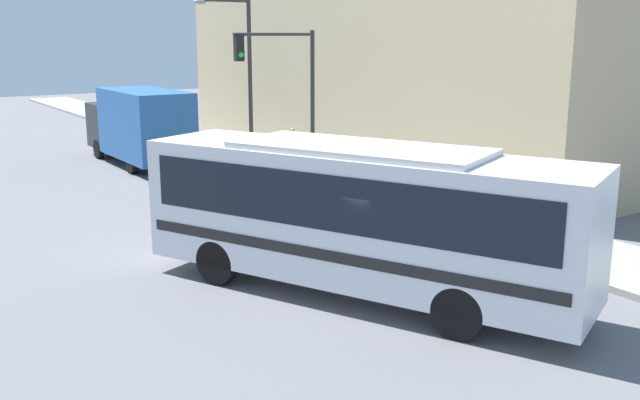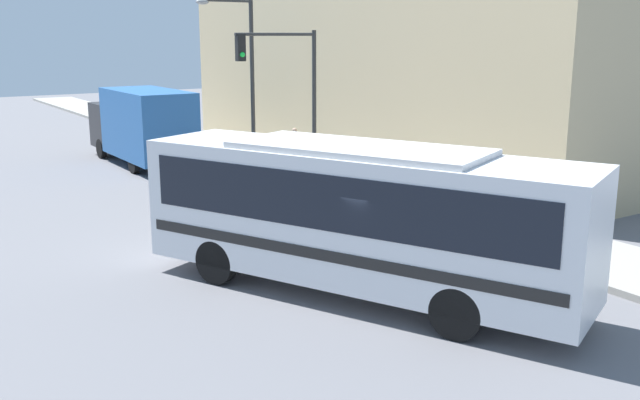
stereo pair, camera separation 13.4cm
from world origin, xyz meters
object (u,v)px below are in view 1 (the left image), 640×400
at_px(fire_hydrant, 425,206).
at_px(pedestrian_near_corner, 346,163).
at_px(traffic_light_pole, 287,81).
at_px(city_bus, 359,210).
at_px(parking_meter, 332,164).
at_px(delivery_truck, 139,124).
at_px(street_lamp, 243,67).
at_px(pedestrian_mid_block, 293,146).

height_order(fire_hydrant, pedestrian_near_corner, pedestrian_near_corner).
bearing_deg(traffic_light_pole, pedestrian_near_corner, -25.89).
relative_size(city_bus, fire_hydrant, 12.65).
bearing_deg(parking_meter, fire_hydrant, -90.00).
height_order(delivery_truck, street_lamp, street_lamp).
height_order(traffic_light_pole, parking_meter, traffic_light_pole).
bearing_deg(delivery_truck, traffic_light_pole, -72.30).
distance_m(fire_hydrant, pedestrian_near_corner, 5.60).
bearing_deg(pedestrian_near_corner, traffic_light_pole, 154.11).
bearing_deg(traffic_light_pole, fire_hydrant, -81.77).
xyz_separation_m(delivery_truck, fire_hydrant, (3.57, -14.72, -1.23)).
bearing_deg(pedestrian_mid_block, parking_meter, -106.74).
distance_m(traffic_light_pole, parking_meter, 3.38).
xyz_separation_m(parking_meter, pedestrian_mid_block, (1.57, 5.21, -0.15)).
bearing_deg(street_lamp, pedestrian_mid_block, -37.52).
height_order(delivery_truck, pedestrian_mid_block, delivery_truck).
bearing_deg(traffic_light_pole, delivery_truck, 107.70).
bearing_deg(fire_hydrant, parking_meter, 90.00).
relative_size(traffic_light_pole, street_lamp, 0.81).
bearing_deg(city_bus, delivery_truck, 60.00).
bearing_deg(traffic_light_pole, city_bus, -113.37).
height_order(street_lamp, pedestrian_near_corner, street_lamp).
relative_size(delivery_truck, parking_meter, 5.44).
height_order(fire_hydrant, parking_meter, parking_meter).
relative_size(delivery_truck, fire_hydrant, 9.61).
relative_size(fire_hydrant, parking_meter, 0.57).
height_order(city_bus, pedestrian_near_corner, city_bus).
bearing_deg(parking_meter, pedestrian_mid_block, 73.26).
xyz_separation_m(parking_meter, pedestrian_near_corner, (1.02, 0.53, -0.15)).
bearing_deg(pedestrian_mid_block, fire_hydrant, -98.75).
bearing_deg(street_lamp, pedestrian_near_corner, -79.39).
bearing_deg(parking_meter, pedestrian_near_corner, 27.21).
relative_size(city_bus, pedestrian_near_corner, 6.40).
bearing_deg(fire_hydrant, pedestrian_mid_block, 81.25).
height_order(traffic_light_pole, pedestrian_mid_block, traffic_light_pole).
height_order(city_bus, fire_hydrant, city_bus).
distance_m(fire_hydrant, traffic_light_pole, 7.37).
bearing_deg(fire_hydrant, traffic_light_pole, 98.23).
bearing_deg(fire_hydrant, city_bus, -144.93).
height_order(city_bus, traffic_light_pole, traffic_light_pole).
bearing_deg(pedestrian_mid_block, street_lamp, 142.48).
height_order(fire_hydrant, pedestrian_mid_block, pedestrian_mid_block).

